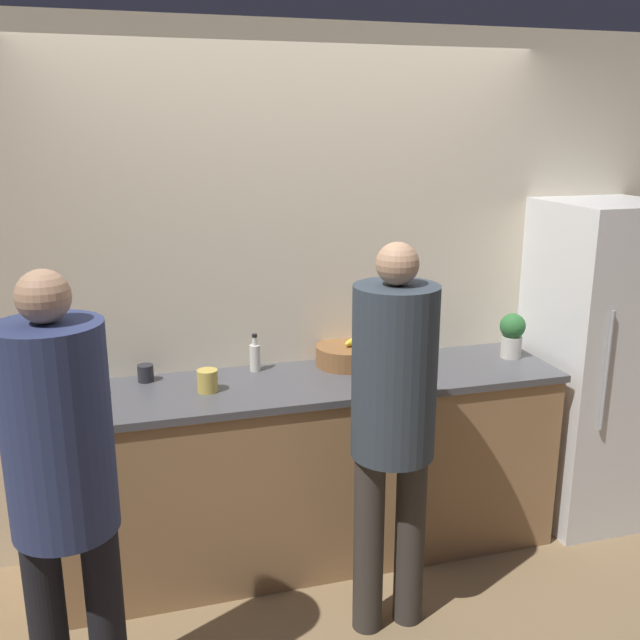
% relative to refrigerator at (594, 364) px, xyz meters
% --- Properties ---
extents(ground_plane, '(14.00, 14.00, 0.00)m').
position_rel_refrigerator_xyz_m(ground_plane, '(-1.60, -0.32, -0.88)').
color(ground_plane, '#8C704C').
extents(wall_back, '(5.20, 0.06, 2.60)m').
position_rel_refrigerator_xyz_m(wall_back, '(-1.60, 0.33, 0.42)').
color(wall_back, beige).
rests_on(wall_back, ground_plane).
extents(counter, '(2.50, 0.63, 0.94)m').
position_rel_refrigerator_xyz_m(counter, '(-1.60, 0.03, -0.40)').
color(counter, '#9E754C').
rests_on(counter, ground_plane).
extents(refrigerator, '(0.61, 0.65, 1.75)m').
position_rel_refrigerator_xyz_m(refrigerator, '(0.00, 0.00, 0.00)').
color(refrigerator, white).
rests_on(refrigerator, ground_plane).
extents(person_left, '(0.35, 0.35, 1.70)m').
position_rel_refrigerator_xyz_m(person_left, '(-2.67, -0.83, 0.14)').
color(person_left, black).
rests_on(person_left, ground_plane).
extents(person_center, '(0.34, 0.34, 1.70)m').
position_rel_refrigerator_xyz_m(person_center, '(-1.41, -0.60, 0.13)').
color(person_center, '#38332D').
rests_on(person_center, ground_plane).
extents(fruit_bowl, '(0.32, 0.32, 0.14)m').
position_rel_refrigerator_xyz_m(fruit_bowl, '(-1.35, 0.18, 0.12)').
color(fruit_bowl, brown).
rests_on(fruit_bowl, counter).
extents(utensil_crock, '(0.10, 0.10, 0.28)m').
position_rel_refrigerator_xyz_m(utensil_crock, '(-1.01, 0.25, 0.13)').
color(utensil_crock, '#3D424C').
rests_on(utensil_crock, counter).
extents(bottle_green, '(0.07, 0.07, 0.23)m').
position_rel_refrigerator_xyz_m(bottle_green, '(-2.65, 0.04, 0.16)').
color(bottle_green, '#236033').
rests_on(bottle_green, counter).
extents(bottle_clear, '(0.05, 0.05, 0.19)m').
position_rel_refrigerator_xyz_m(bottle_clear, '(-1.82, 0.22, 0.14)').
color(bottle_clear, silver).
rests_on(bottle_clear, counter).
extents(bottle_red, '(0.06, 0.06, 0.16)m').
position_rel_refrigerator_xyz_m(bottle_red, '(-2.65, -0.11, 0.13)').
color(bottle_red, red).
rests_on(bottle_red, counter).
extents(cup_black, '(0.08, 0.08, 0.08)m').
position_rel_refrigerator_xyz_m(cup_black, '(-2.35, 0.21, 0.11)').
color(cup_black, '#28282D').
rests_on(cup_black, counter).
extents(cup_yellow, '(0.09, 0.09, 0.10)m').
position_rel_refrigerator_xyz_m(cup_yellow, '(-2.09, -0.00, 0.12)').
color(cup_yellow, gold).
rests_on(cup_yellow, counter).
extents(potted_plant, '(0.13, 0.13, 0.24)m').
position_rel_refrigerator_xyz_m(potted_plant, '(-0.49, 0.06, 0.20)').
color(potted_plant, beige).
rests_on(potted_plant, counter).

